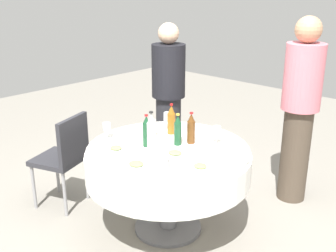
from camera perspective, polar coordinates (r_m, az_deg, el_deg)
name	(u,v)px	position (r m, az deg, el deg)	size (l,w,h in m)	color
ground_plane	(168,228)	(3.60, 0.00, -13.95)	(10.00, 10.00, 0.00)	gray
dining_table	(168,165)	(3.31, 0.00, -5.38)	(1.31, 1.31, 0.74)	white
bottle_clear_far	(162,153)	(2.77, -0.86, -3.76)	(0.07, 0.07, 0.32)	silver
bottle_dark_green_south	(147,132)	(3.24, -2.98, -0.77)	(0.06, 0.06, 0.26)	#194728
bottle_amber_inner	(171,120)	(3.51, 0.47, 0.84)	(0.07, 0.07, 0.26)	#8C5619
bottle_brown_right	(191,129)	(3.30, 3.21, -0.40)	(0.06, 0.06, 0.26)	#593314
bottle_clear_mid	(151,133)	(3.12, -2.31, -1.00)	(0.07, 0.07, 0.32)	silver
bottle_dark_green_west	(178,130)	(3.26, 1.36, -0.62)	(0.06, 0.06, 0.26)	#194728
wine_glass_right	(168,117)	(3.63, -0.04, 1.22)	(0.07, 0.07, 0.15)	white
wine_glass_mid	(152,125)	(3.43, -2.22, 0.16)	(0.07, 0.07, 0.15)	white
wine_glass_west	(217,132)	(3.30, 6.75, -0.78)	(0.06, 0.06, 0.15)	white
wine_glass_rear	(107,127)	(3.44, -8.45, -0.18)	(0.06, 0.06, 0.13)	white
plate_near	(200,168)	(2.89, 4.48, -5.76)	(0.21, 0.21, 0.04)	white
plate_outer	(116,149)	(3.21, -7.17, -3.23)	(0.21, 0.21, 0.04)	white
plate_front	(136,165)	(2.92, -4.39, -5.45)	(0.24, 0.24, 0.04)	white
plate_left	(175,154)	(3.09, 0.98, -3.93)	(0.23, 0.23, 0.04)	white
fork_south	(207,151)	(3.20, 5.44, -3.39)	(0.18, 0.02, 0.01)	silver
spoon_inner	(187,127)	(3.71, 2.64, -0.09)	(0.18, 0.02, 0.01)	silver
person_far	(300,108)	(3.89, 17.74, 2.40)	(0.34, 0.34, 1.71)	#4C3F33
person_south	(168,98)	(4.26, 0.07, 3.85)	(0.34, 0.34, 1.60)	#26262B
chair_west	(65,154)	(3.81, -14.00, -3.71)	(0.51, 0.51, 0.87)	#2D2D33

